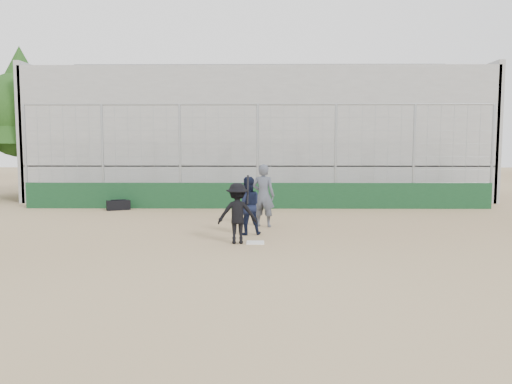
{
  "coord_description": "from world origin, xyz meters",
  "views": [
    {
      "loc": [
        0.16,
        -12.25,
        2.4
      ],
      "look_at": [
        0.0,
        1.4,
        1.15
      ],
      "focal_mm": 35.0,
      "sensor_mm": 36.0,
      "label": 1
    }
  ],
  "objects_px": {
    "batter_at_plate": "(237,213)",
    "umpire": "(263,199)",
    "catcher_crouched": "(247,215)",
    "equipment_bag": "(118,205)"
  },
  "relations": [
    {
      "from": "umpire",
      "to": "equipment_bag",
      "type": "xyz_separation_m",
      "value": [
        -5.48,
        3.87,
        -0.66
      ]
    },
    {
      "from": "batter_at_plate",
      "to": "umpire",
      "type": "relative_size",
      "value": 1.0
    },
    {
      "from": "catcher_crouched",
      "to": "equipment_bag",
      "type": "xyz_separation_m",
      "value": [
        -5.04,
        5.26,
        -0.35
      ]
    },
    {
      "from": "umpire",
      "to": "batter_at_plate",
      "type": "bearing_deg",
      "value": 93.29
    },
    {
      "from": "batter_at_plate",
      "to": "catcher_crouched",
      "type": "xyz_separation_m",
      "value": [
        0.21,
        1.19,
        -0.22
      ]
    },
    {
      "from": "umpire",
      "to": "catcher_crouched",
      "type": "bearing_deg",
      "value": 89.95
    },
    {
      "from": "catcher_crouched",
      "to": "umpire",
      "type": "bearing_deg",
      "value": 72.57
    },
    {
      "from": "catcher_crouched",
      "to": "equipment_bag",
      "type": "distance_m",
      "value": 7.3
    },
    {
      "from": "umpire",
      "to": "equipment_bag",
      "type": "distance_m",
      "value": 6.74
    },
    {
      "from": "umpire",
      "to": "equipment_bag",
      "type": "relative_size",
      "value": 1.83
    }
  ]
}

